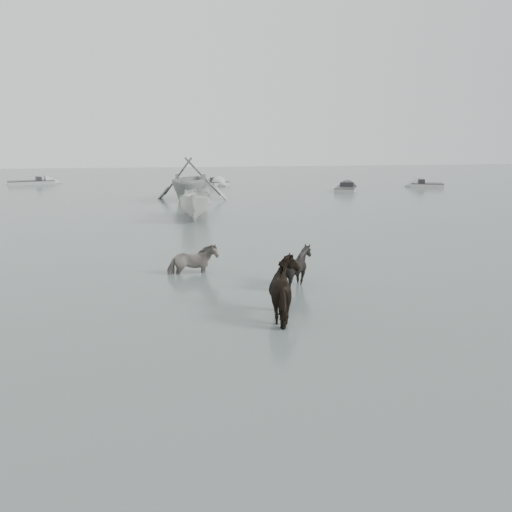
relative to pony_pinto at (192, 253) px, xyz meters
The scene contains 10 objects.
ground 3.38m from the pony_pinto, 85.99° to the right, with size 140.00×140.00×0.00m, color #4F5E5B.
pony_pinto is the anchor object (origin of this frame).
pony_dark 4.92m from the pony_pinto, 64.33° to the right, with size 1.63×1.40×1.64m, color black.
pony_black 3.53m from the pony_pinto, 32.14° to the right, with size 1.12×1.26×1.39m, color black.
rowboat_trail 20.82m from the pony_pinto, 87.01° to the left, with size 5.24×6.07×3.20m, color #AAACA9.
boat_small 11.62m from the pony_pinto, 85.62° to the left, with size 1.69×4.48×1.73m, color beige.
skiff_port 28.33m from the pony_pinto, 59.71° to the left, with size 4.85×1.60×0.75m, color #939694, non-canonical shape.
skiff_mid 33.39m from the pony_pinto, 83.30° to the left, with size 5.43×1.60×0.75m, color #B0B2B0, non-canonical shape.
skiff_star 35.38m from the pony_pinto, 49.49° to the left, with size 3.96×1.60×0.75m, color #A7A7A3, non-canonical shape.
skiff_far 39.05m from the pony_pinto, 110.45° to the left, with size 5.79×1.60×0.75m, color #989A97, non-canonical shape.
Camera 1 is at (-1.01, -12.44, 4.22)m, focal length 35.00 mm.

